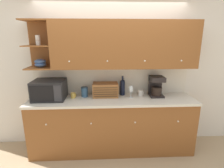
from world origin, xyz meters
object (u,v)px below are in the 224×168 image
Objects in this scene: bread_box at (105,90)px; wine_bottle at (123,86)px; microwave at (49,90)px; mug_blue_second at (73,95)px; storage_canister at (85,92)px; mug at (141,93)px; coffee_maker at (156,86)px; wine_glass at (131,89)px.

bread_box is 1.25× the size of wine_bottle.
microwave is 0.39m from mug_blue_second.
wine_bottle is at bearing 10.38° from bread_box.
storage_canister is 1.72× the size of mug.
coffee_maker is (1.23, -0.01, 0.09)m from storage_canister.
microwave is 2.39× the size of wine_glass.
coffee_maker is (0.26, -0.02, 0.13)m from mug.
wine_bottle reaches higher than bread_box.
microwave is at bearing -177.65° from coffee_maker.
mug_blue_second is 0.98m from wine_glass.
wine_bottle reaches higher than microwave.
storage_canister is 1.24m from coffee_maker.
microwave is 1.17× the size of bread_box.
wine_glass is (0.97, -0.03, 0.10)m from mug_blue_second.
mug is at bearing 0.14° from bread_box.
storage_canister is at bearing 174.06° from wine_glass.
mug is at bearing 175.56° from coffee_maker.
storage_canister is 0.67m from wine_bottle.
storage_canister is 0.80× the size of wine_glass.
mug_blue_second is 0.91× the size of mug.
microwave is 1.23m from wine_bottle.
bread_box is 0.44m from wine_glass.
mug is (0.97, 0.01, -0.04)m from storage_canister.
mug is (0.62, 0.00, -0.07)m from bread_box.
coffee_maker is at bearing -0.46° from storage_canister.
mug_blue_second is at bearing -178.27° from coffee_maker.
wine_glass is (0.13, -0.15, -0.01)m from wine_bottle.
wine_glass is 0.61× the size of coffee_maker.
mug is 0.29m from coffee_maker.
microwave reaches higher than bread_box.
mug_blue_second is 1.43m from coffee_maker.
coffee_maker is at bearing 1.73° from mug_blue_second.
microwave is at bearing -171.53° from storage_canister.
mug reaches higher than mug_blue_second.
storage_canister is at bearing 15.80° from mug_blue_second.
storage_canister is at bearing -179.39° from mug.
microwave reaches higher than wine_glass.
microwave is 0.57m from storage_canister.
microwave is at bearing -173.10° from wine_bottle.
mug is at bearing 0.61° from storage_canister.
wine_bottle reaches higher than mug_blue_second.
wine_bottle reaches higher than wine_glass.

